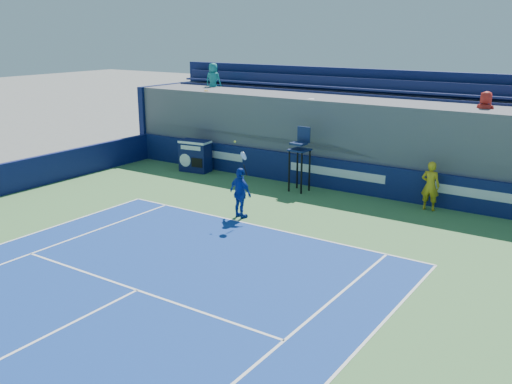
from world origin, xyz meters
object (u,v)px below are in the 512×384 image
Objects in this scene: tennis_player at (241,193)px; ball_person at (430,186)px; umpire_chair at (300,152)px; match_clock at (195,155)px.

ball_person is at bearing 41.26° from tennis_player.
tennis_player is at bearing -89.99° from umpire_chair.
tennis_player is at bearing -37.49° from match_clock.
umpire_chair reaches higher than ball_person.
ball_person reaches higher than match_clock.
umpire_chair is 3.97m from tennis_player.
match_clock is 6.74m from tennis_player.
match_clock is at bearing 142.51° from tennis_player.
match_clock is 0.54× the size of tennis_player.
tennis_player reaches higher than umpire_chair.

